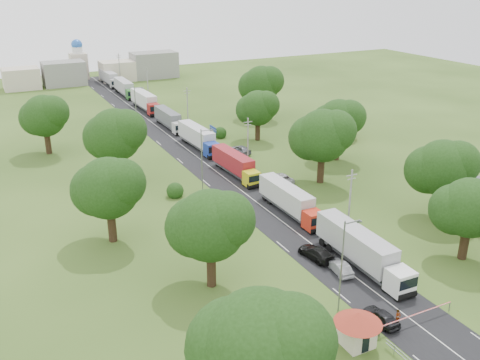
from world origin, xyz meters
TOP-DOWN VIEW (x-y plane):
  - ground at (0.00, 0.00)m, footprint 260.00×260.00m
  - road at (0.00, 20.00)m, footprint 8.00×200.00m
  - boom_barrier at (-1.36, -25.00)m, footprint 9.22×0.35m
  - guard_booth at (-7.20, -25.00)m, footprint 4.40×4.40m
  - info_sign at (5.20, 35.00)m, footprint 0.12×3.10m
  - pole_1 at (5.50, -7.00)m, footprint 1.60×0.24m
  - pole_2 at (5.50, 21.00)m, footprint 1.60×0.24m
  - pole_3 at (5.50, 49.00)m, footprint 1.60×0.24m
  - pole_4 at (5.50, 77.00)m, footprint 1.60×0.24m
  - pole_5 at (5.50, 105.00)m, footprint 1.60×0.24m
  - lamp_0 at (-5.35, -20.00)m, footprint 2.03×0.22m
  - lamp_1 at (-5.35, 15.00)m, footprint 2.03×0.22m
  - lamp_2 at (-5.35, 50.00)m, footprint 2.03×0.22m
  - tree_2 at (13.99, -17.86)m, footprint 8.00×8.00m
  - tree_3 at (19.99, -7.84)m, footprint 8.80×8.80m
  - tree_4 at (12.99, 10.17)m, footprint 9.60×9.60m
  - tree_5 at (21.99, 18.16)m, footprint 8.80×8.80m
  - tree_6 at (14.99, 35.14)m, footprint 8.00×8.00m
  - tree_7 at (23.99, 50.17)m, footprint 9.60×9.60m
  - tree_9 at (-20.01, -29.83)m, footprint 9.60×9.60m
  - tree_10 at (-15.01, -9.84)m, footprint 8.80×8.80m
  - tree_11 at (-22.01, 5.16)m, footprint 8.80×8.80m
  - tree_12 at (-16.01, 25.17)m, footprint 9.60×9.60m
  - tree_13 at (-24.01, 45.16)m, footprint 8.80×8.80m
  - house_cream at (30.00, 30.00)m, footprint 10.08×10.08m
  - distant_town at (0.68, 110.00)m, footprint 52.00×8.00m
  - church at (-4.00, 118.00)m, footprint 5.00×5.00m
  - truck_0 at (1.96, -13.98)m, footprint 2.82×15.19m
  - truck_1 at (2.27, 2.09)m, footprint 2.48×13.88m
  - truck_2 at (2.13, 19.00)m, footprint 2.84×13.50m
  - truck_3 at (2.26, 35.31)m, footprint 3.05×14.64m
  - truck_4 at (2.13, 51.62)m, footprint 2.47×13.45m
  - truck_5 at (2.27, 69.39)m, footprint 3.03×15.33m
  - truck_6 at (2.23, 87.87)m, footprint 2.55×14.58m
  - truck_7 at (2.01, 104.33)m, footprint 2.89×14.36m
  - car_lane_front at (-3.00, -23.50)m, footprint 1.76×4.13m
  - car_lane_mid at (-1.00, -14.15)m, footprint 1.96×4.25m
  - car_lane_rear at (-1.58, -10.26)m, footprint 2.73×5.35m
  - car_verge_near at (7.54, 12.84)m, footprint 2.24×4.83m
  - car_verge_far at (8.00, 28.79)m, footprint 2.89×5.03m
  - pedestrian_near at (-1.87, -24.50)m, footprint 0.63×0.42m
  - pedestrian_booth at (-5.79, -25.14)m, footprint 1.10×1.08m

SIDE VIEW (x-z plane):
  - ground at x=0.00m, z-range 0.00..0.00m
  - road at x=0.00m, z-range -0.02..0.02m
  - car_verge_near at x=7.54m, z-range 0.00..1.34m
  - car_lane_mid at x=-1.00m, z-range 0.00..1.35m
  - car_lane_front at x=-3.00m, z-range 0.00..1.39m
  - car_lane_rear at x=-1.58m, z-range 0.00..1.49m
  - car_verge_far at x=8.00m, z-range 0.00..1.61m
  - pedestrian_near at x=-1.87m, z-range 0.00..1.71m
  - boom_barrier at x=-1.36m, z-range 0.30..1.48m
  - pedestrian_booth at x=-5.79m, z-range 0.00..1.78m
  - truck_4 at x=2.13m, z-range 0.11..3.84m
  - truck_2 at x=2.13m, z-range 0.11..3.85m
  - truck_1 at x=2.27m, z-range 0.12..3.96m
  - truck_7 at x=2.01m, z-range 0.12..4.09m
  - truck_6 at x=2.23m, z-range 0.12..4.16m
  - truck_3 at x=2.26m, z-range 0.12..4.17m
  - guard_booth at x=-7.20m, z-range 0.44..3.89m
  - truck_0 at x=1.96m, z-range 0.13..4.34m
  - truck_5 at x=2.27m, z-range 0.13..4.37m
  - info_sign at x=5.20m, z-range 0.95..5.05m
  - distant_town at x=0.68m, z-range -0.51..7.49m
  - house_cream at x=30.00m, z-range 0.74..6.54m
  - pole_1 at x=5.50m, z-range 0.18..9.18m
  - pole_2 at x=5.50m, z-range 0.18..9.18m
  - pole_3 at x=5.50m, z-range 0.18..9.18m
  - pole_4 at x=5.50m, z-range 0.18..9.18m
  - pole_5 at x=5.50m, z-range 0.18..9.18m
  - church at x=-4.00m, z-range -0.76..11.54m
  - lamp_0 at x=-5.35m, z-range 0.55..10.55m
  - lamp_1 at x=-5.35m, z-range 0.55..10.55m
  - lamp_2 at x=-5.35m, z-range 0.55..10.55m
  - tree_2 at x=13.99m, z-range 1.55..11.65m
  - tree_6 at x=14.99m, z-range 1.55..11.65m
  - tree_3 at x=19.99m, z-range 1.69..12.76m
  - tree_5 at x=21.99m, z-range 1.69..12.76m
  - tree_10 at x=-15.01m, z-range 1.69..12.76m
  - tree_11 at x=-22.01m, z-range 1.69..12.76m
  - tree_13 at x=-24.01m, z-range 1.69..12.76m
  - tree_4 at x=12.99m, z-range 1.83..13.88m
  - tree_7 at x=23.99m, z-range 1.83..13.88m
  - tree_9 at x=-20.01m, z-range 1.83..13.88m
  - tree_12 at x=-16.01m, z-range 1.83..13.88m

